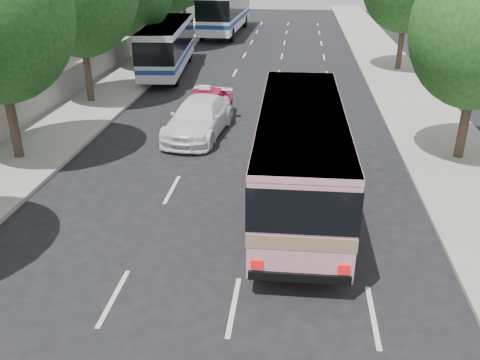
# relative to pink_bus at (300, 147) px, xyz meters

# --- Properties ---
(ground) EXTENTS (120.00, 120.00, 0.00)m
(ground) POSITION_rel_pink_bus_xyz_m (-2.43, -3.42, -1.99)
(ground) COLOR black
(ground) RESTS_ON ground
(sidewalk_left) EXTENTS (4.00, 90.00, 0.15)m
(sidewalk_left) POSITION_rel_pink_bus_xyz_m (-10.93, 16.58, -1.91)
(sidewalk_left) COLOR #9E998E
(sidewalk_left) RESTS_ON ground
(sidewalk_right) EXTENTS (4.00, 90.00, 0.12)m
(sidewalk_right) POSITION_rel_pink_bus_xyz_m (6.07, 16.58, -1.93)
(sidewalk_right) COLOR #9E998E
(sidewalk_right) RESTS_ON ground
(low_wall) EXTENTS (0.30, 90.00, 1.50)m
(low_wall) POSITION_rel_pink_bus_xyz_m (-12.73, 16.58, -1.09)
(low_wall) COLOR #9E998E
(low_wall) RESTS_ON sidewalk_left
(pink_bus) EXTENTS (2.68, 10.04, 3.19)m
(pink_bus) POSITION_rel_pink_bus_xyz_m (0.00, 0.00, 0.00)
(pink_bus) COLOR pink
(pink_bus) RESTS_ON ground
(pink_taxi) EXTENTS (2.34, 4.99, 1.65)m
(pink_taxi) POSITION_rel_pink_bus_xyz_m (-4.43, 7.84, -1.16)
(pink_taxi) COLOR #D6124C
(pink_taxi) RESTS_ON ground
(white_pickup) EXTENTS (2.73, 5.62, 1.57)m
(white_pickup) POSITION_rel_pink_bus_xyz_m (-4.43, 6.25, -1.20)
(white_pickup) COLOR white
(white_pickup) RESTS_ON ground
(tour_coach_front) EXTENTS (3.29, 10.83, 3.19)m
(tour_coach_front) POSITION_rel_pink_bus_xyz_m (-8.73, 18.29, -0.07)
(tour_coach_front) COLOR silver
(tour_coach_front) RESTS_ON ground
(tour_coach_rear) EXTENTS (3.30, 13.72, 4.08)m
(tour_coach_rear) POSITION_rel_pink_bus_xyz_m (-7.26, 35.35, 0.47)
(tour_coach_rear) COLOR white
(tour_coach_rear) RESTS_ON ground
(taxi_roof_sign) EXTENTS (0.56, 0.22, 0.18)m
(taxi_roof_sign) POSITION_rel_pink_bus_xyz_m (-4.43, 7.84, -0.25)
(taxi_roof_sign) COLOR silver
(taxi_roof_sign) RESTS_ON pink_taxi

